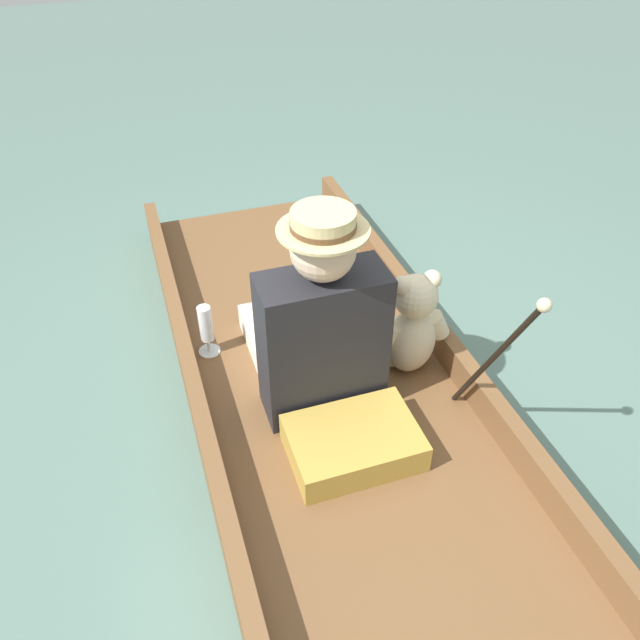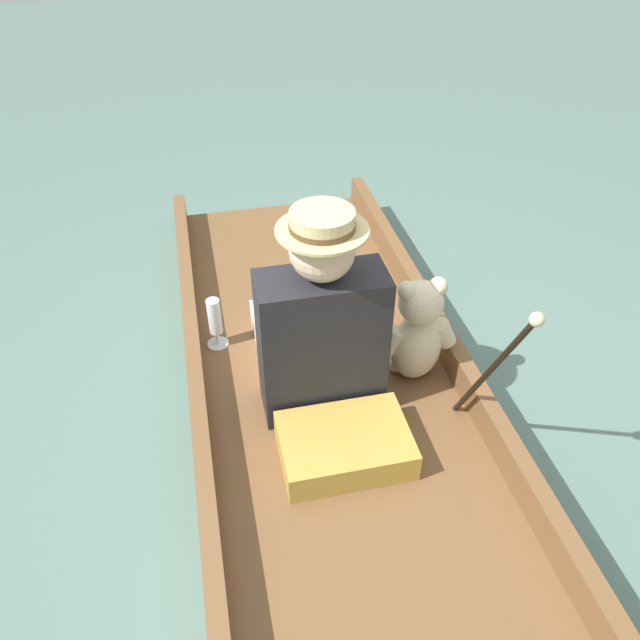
{
  "view_description": "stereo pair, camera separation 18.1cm",
  "coord_description": "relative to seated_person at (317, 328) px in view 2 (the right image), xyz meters",
  "views": [
    {
      "loc": [
        -0.59,
        -1.62,
        1.87
      ],
      "look_at": [
        -0.05,
        0.01,
        0.49
      ],
      "focal_mm": 35.0,
      "sensor_mm": 36.0,
      "label": 1
    },
    {
      "loc": [
        -0.42,
        -1.67,
        1.87
      ],
      "look_at": [
        -0.05,
        0.01,
        0.49
      ],
      "focal_mm": 35.0,
      "sensor_mm": 36.0,
      "label": 2
    }
  ],
  "objects": [
    {
      "name": "seated_person",
      "position": [
        0.0,
        0.0,
        0.0
      ],
      "size": [
        0.45,
        0.71,
        0.83
      ],
      "rotation": [
        0.0,
        0.0,
        -0.01
      ],
      "color": "white",
      "rests_on": "punt_boat"
    },
    {
      "name": "ground_plane",
      "position": [
        0.05,
        -0.06,
        -0.42
      ],
      "size": [
        16.0,
        16.0,
        0.0
      ],
      "primitive_type": "plane",
      "color": "slate"
    },
    {
      "name": "walking_cane",
      "position": [
        0.49,
        -0.43,
        0.12
      ],
      "size": [
        0.04,
        0.37,
        0.73
      ],
      "color": "black",
      "rests_on": "punt_boat"
    },
    {
      "name": "teddy_bear",
      "position": [
        0.39,
        -0.0,
        -0.09
      ],
      "size": [
        0.33,
        0.19,
        0.47
      ],
      "color": "beige",
      "rests_on": "punt_boat"
    },
    {
      "name": "punt_boat",
      "position": [
        0.05,
        -0.06,
        -0.35
      ],
      "size": [
        1.09,
        3.15,
        0.24
      ],
      "color": "brown",
      "rests_on": "ground_plane"
    },
    {
      "name": "wine_glass",
      "position": [
        -0.36,
        0.35,
        -0.17
      ],
      "size": [
        0.09,
        0.09,
        0.24
      ],
      "color": "silver",
      "rests_on": "punt_boat"
    },
    {
      "name": "seat_cushion",
      "position": [
        0.02,
        -0.36,
        -0.25
      ],
      "size": [
        0.45,
        0.32,
        0.12
      ],
      "color": "#B7933D",
      "rests_on": "punt_boat"
    }
  ]
}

